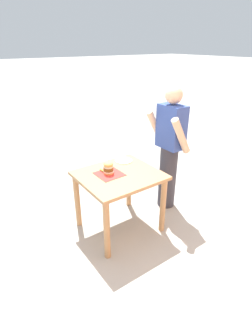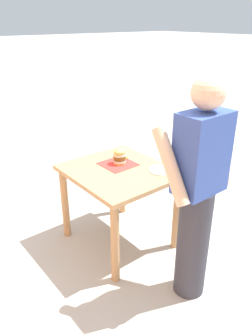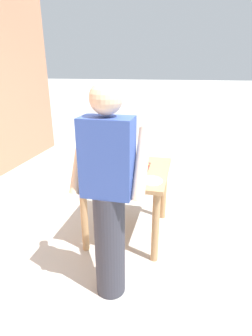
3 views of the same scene
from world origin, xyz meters
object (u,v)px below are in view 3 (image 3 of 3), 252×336
object	(u,v)px
pickle_spear	(145,165)
sandwich	(138,160)
patio_table	(128,182)
side_plate_with_forks	(151,181)
diner_across_table	(109,195)

from	to	relation	value
pickle_spear	sandwich	bearing A→B (deg)	24.43
patio_table	side_plate_with_forks	distance (m)	0.40
diner_across_table	patio_table	bearing A→B (deg)	-87.01
patio_table	sandwich	world-z (taller)	sandwich
patio_table	diner_across_table	xyz separation A→B (m)	(-0.04, 0.84, 0.26)
sandwich	diner_across_table	bearing A→B (deg)	87.76
pickle_spear	side_plate_with_forks	bearing A→B (deg)	107.20
sandwich	pickle_spear	bearing A→B (deg)	-155.57
pickle_spear	diner_across_table	size ratio (longest dim) A/B	0.05
side_plate_with_forks	diner_across_table	xyz separation A→B (m)	(0.23, 0.59, 0.11)
sandwich	diner_across_table	xyz separation A→B (m)	(0.04, 0.94, 0.04)
sandwich	pickle_spear	world-z (taller)	sandwich
side_plate_with_forks	diner_across_table	distance (m)	0.64
diner_across_table	sandwich	bearing A→B (deg)	-92.24
patio_table	pickle_spear	xyz separation A→B (m)	(-0.15, -0.13, 0.16)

